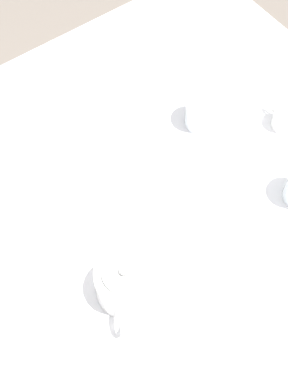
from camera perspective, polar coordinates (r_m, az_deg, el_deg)
ground_plane at (r=1.82m, az=-0.00°, el=-11.44°), size 8.00×8.00×0.00m
table at (r=1.23m, az=-0.00°, el=-1.77°), size 1.06×1.24×0.70m
teapot_near at (r=1.04m, az=-2.06°, el=-9.68°), size 0.17×0.13×0.12m
water_glass_tall at (r=1.26m, az=6.32°, el=8.87°), size 0.08×0.08×0.10m
creamer_jug at (r=1.31m, az=14.89°, el=7.85°), size 0.09×0.06×0.07m
fork_by_plate at (r=1.23m, az=-9.54°, el=2.28°), size 0.10×0.15×0.00m
knife_by_plate at (r=1.20m, az=3.76°, el=1.33°), size 0.12×0.18×0.00m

